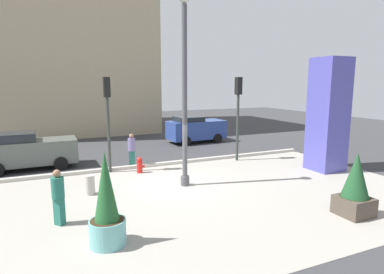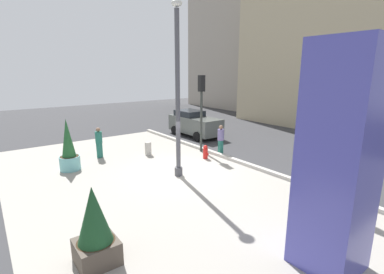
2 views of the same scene
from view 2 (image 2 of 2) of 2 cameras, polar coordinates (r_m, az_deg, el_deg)
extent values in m
plane|color=#38383A|center=(15.71, 9.85, -3.96)|extent=(60.00, 60.00, 0.00)
cube|color=#9E998E|center=(12.26, -10.03, -8.99)|extent=(18.00, 10.00, 0.02)
cube|color=#B7B2A8|center=(15.08, 7.56, -4.30)|extent=(18.00, 0.24, 0.16)
cylinder|color=#4C4C51|center=(12.70, -2.76, -7.02)|extent=(0.36, 0.36, 0.40)
cylinder|color=#4C4C51|center=(11.97, -2.94, 8.09)|extent=(0.20, 0.20, 7.05)
ellipsoid|color=silver|center=(12.20, -3.17, 25.68)|extent=(0.44, 0.44, 0.28)
cube|color=#4C4CAD|center=(7.06, 27.75, -4.38)|extent=(1.40, 1.40, 5.30)
cube|color=#4C4238|center=(7.73, -18.87, -21.35)|extent=(0.96, 0.96, 0.60)
cylinder|color=#382819|center=(7.57, -19.04, -19.59)|extent=(0.92, 0.92, 0.04)
cone|color=#1E4C28|center=(7.21, -19.49, -14.69)|extent=(0.83, 0.83, 1.42)
cylinder|color=#6BB2B2|center=(14.54, -23.67, -4.92)|extent=(0.93, 0.93, 0.69)
cylinder|color=#382819|center=(14.45, -23.79, -3.70)|extent=(0.86, 0.86, 0.04)
cone|color=#235B2D|center=(14.23, -24.13, -0.15)|extent=(0.63, 0.63, 1.80)
cylinder|color=red|center=(15.07, 2.76, -3.43)|extent=(0.26, 0.26, 0.55)
sphere|color=red|center=(14.97, 2.78, -2.13)|extent=(0.24, 0.24, 0.24)
cylinder|color=red|center=(14.93, 3.18, -3.48)|extent=(0.12, 0.10, 0.10)
cylinder|color=#B2ADA3|center=(15.87, -8.96, -2.34)|extent=(0.36, 0.36, 0.75)
cylinder|color=#333833|center=(11.43, 21.69, -2.04)|extent=(0.14, 0.14, 3.54)
cube|color=black|center=(11.09, 22.68, 9.10)|extent=(0.28, 0.32, 0.90)
sphere|color=green|center=(11.25, 23.00, 7.74)|extent=(0.18, 0.18, 0.18)
cylinder|color=#333833|center=(16.07, 1.90, 3.05)|extent=(0.14, 0.14, 3.50)
cube|color=black|center=(15.83, 1.96, 10.91)|extent=(0.28, 0.32, 0.90)
sphere|color=yellow|center=(15.95, 2.44, 9.95)|extent=(0.18, 0.18, 0.18)
cube|color=#565B56|center=(20.22, 0.61, 2.55)|extent=(4.33, 1.82, 1.13)
cube|color=#1E2328|center=(20.59, -0.51, 4.92)|extent=(1.96, 1.57, 0.41)
cylinder|color=black|center=(19.90, 4.96, 0.79)|extent=(0.64, 0.23, 0.64)
cylinder|color=black|center=(18.78, 1.07, 0.09)|extent=(0.64, 0.23, 0.64)
cylinder|color=black|center=(21.88, 0.21, 1.99)|extent=(0.64, 0.23, 0.64)
cylinder|color=black|center=(20.87, -3.55, 1.41)|extent=(0.64, 0.23, 0.64)
cube|color=#2D4793|center=(16.72, 32.93, -1.70)|extent=(4.04, 2.00, 1.25)
cube|color=#1E2328|center=(16.74, 31.34, 1.30)|extent=(1.86, 1.68, 0.33)
cylinder|color=black|center=(18.07, 29.90, -2.25)|extent=(0.65, 0.25, 0.64)
cylinder|color=black|center=(16.42, 27.64, -3.40)|extent=(0.65, 0.25, 0.64)
cube|color=#236656|center=(15.82, 5.86, -2.13)|extent=(0.32, 0.27, 0.84)
cylinder|color=slate|center=(15.64, 5.92, 0.45)|extent=(0.45, 0.45, 0.63)
sphere|color=#8C664C|center=(15.55, 5.96, 1.99)|extent=(0.23, 0.23, 0.23)
cube|color=#236656|center=(15.98, -18.37, -2.61)|extent=(0.33, 0.34, 0.83)
cylinder|color=#236656|center=(15.81, -18.56, -0.07)|extent=(0.51, 0.51, 0.62)
sphere|color=#8C664C|center=(15.72, -18.67, 1.43)|extent=(0.22, 0.22, 0.22)
cube|color=tan|center=(30.22, 29.23, 22.77)|extent=(13.25, 12.91, 20.80)
camera|label=1|loc=(15.59, -56.09, 5.69)|focal=30.17mm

